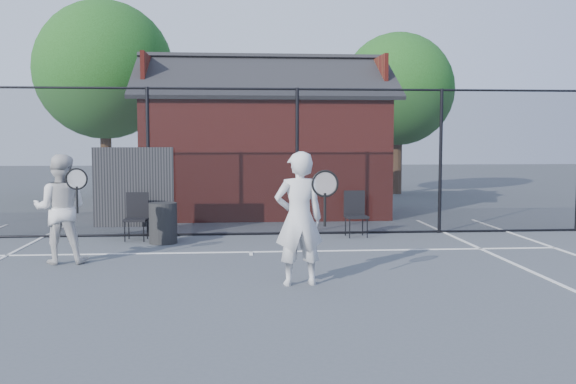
{
  "coord_description": "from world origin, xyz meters",
  "views": [
    {
      "loc": [
        -0.26,
        -8.03,
        1.97
      ],
      "look_at": [
        0.6,
        2.38,
        1.1
      ],
      "focal_mm": 40.0,
      "sensor_mm": 36.0,
      "label": 1
    }
  ],
  "objects": [
    {
      "name": "tree_left",
      "position": [
        -4.5,
        13.5,
        4.19
      ],
      "size": [
        4.48,
        4.48,
        6.44
      ],
      "color": "#2F2113",
      "rests_on": "ground"
    },
    {
      "name": "fence",
      "position": [
        -0.3,
        5.0,
        1.45
      ],
      "size": [
        22.04,
        3.0,
        3.0
      ],
      "color": "black",
      "rests_on": "ground"
    },
    {
      "name": "waste_bin",
      "position": [
        -1.62,
        4.1,
        0.38
      ],
      "size": [
        0.62,
        0.62,
        0.77
      ],
      "primitive_type": "cylinder",
      "rotation": [
        0.0,
        0.0,
        -0.2
      ],
      "color": "black",
      "rests_on": "ground"
    },
    {
      "name": "clubhouse",
      "position": [
        0.5,
        9.0,
        1.61
      ],
      "size": [
        6.5,
        4.36,
        4.19
      ],
      "color": "maroon",
      "rests_on": "ground"
    },
    {
      "name": "tree_right",
      "position": [
        5.5,
        14.5,
        3.71
      ],
      "size": [
        3.97,
        3.97,
        5.7
      ],
      "color": "#2F2113",
      "rests_on": "ground"
    },
    {
      "name": "ground",
      "position": [
        0.0,
        0.0,
        0.0
      ],
      "size": [
        80.0,
        80.0,
        0.0
      ],
      "primitive_type": "plane",
      "color": "#444A4E",
      "rests_on": "ground"
    },
    {
      "name": "chair_right",
      "position": [
        2.16,
        4.6,
        0.45
      ],
      "size": [
        0.46,
        0.48,
        0.9
      ],
      "primitive_type": "cube",
      "rotation": [
        0.0,
        0.0,
        0.06
      ],
      "color": "black",
      "rests_on": "ground"
    },
    {
      "name": "player_front",
      "position": [
        0.59,
        0.45,
        0.91
      ],
      "size": [
        0.83,
        0.63,
        1.8
      ],
      "color": "silver",
      "rests_on": "ground"
    },
    {
      "name": "court_lines",
      "position": [
        0.0,
        -1.32,
        0.01
      ],
      "size": [
        11.02,
        18.0,
        0.01
      ],
      "color": "silver",
      "rests_on": "ground"
    },
    {
      "name": "chair_left",
      "position": [
        -2.18,
        4.48,
        0.45
      ],
      "size": [
        0.46,
        0.47,
        0.9
      ],
      "primitive_type": "cube",
      "rotation": [
        0.0,
        0.0,
        -0.05
      ],
      "color": "black",
      "rests_on": "ground"
    },
    {
      "name": "player_back",
      "position": [
        -3.02,
        2.29,
        0.87
      ],
      "size": [
        0.95,
        0.71,
        1.73
      ],
      "color": "silver",
      "rests_on": "ground"
    }
  ]
}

